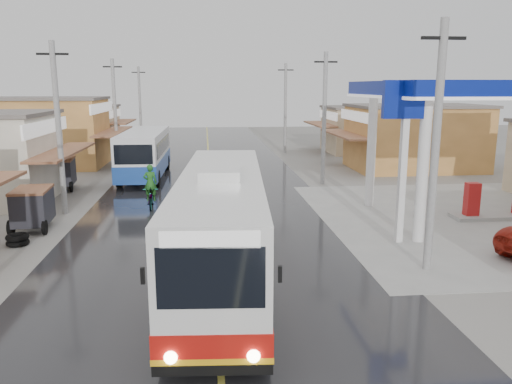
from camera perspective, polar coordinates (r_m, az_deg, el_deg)
ground at (r=16.17m, az=-4.67°, el=-9.73°), size 120.00×120.00×0.00m
road at (r=30.61m, az=-5.26°, el=0.70°), size 12.00×90.00×0.02m
centre_line at (r=30.61m, az=-5.26°, el=0.72°), size 0.15×90.00×0.01m
shopfronts_left at (r=35.91m, az=-26.54°, el=1.13°), size 11.00×44.00×5.20m
shopfronts_right at (r=31.58m, az=23.15°, el=0.10°), size 11.00×44.00×4.80m
utility_poles_left at (r=32.31m, az=-17.79°, el=0.75°), size 1.60×50.00×8.00m
utility_poles_right at (r=31.45m, az=7.60°, el=0.93°), size 1.60×36.00×8.00m
coach_bus at (r=15.43m, az=-3.94°, el=-3.86°), size 3.38×11.84×3.65m
second_bus at (r=33.77m, az=-12.60°, el=4.36°), size 2.68×9.35×3.09m
cyclist at (r=25.35m, az=-11.90°, el=-0.20°), size 0.82×2.11×2.24m
tricycle_near at (r=23.09m, az=-24.20°, el=-1.50°), size 1.68×2.32×1.77m
tricycle_far at (r=31.48m, az=-21.43°, el=2.16°), size 1.82×2.42×1.85m
tyre_stack at (r=21.25m, az=-25.60°, el=-4.94°), size 0.86×0.86×0.44m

